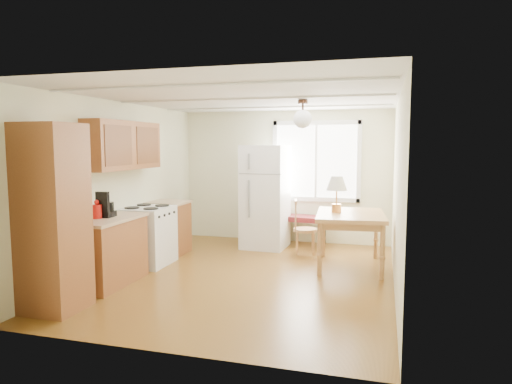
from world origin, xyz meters
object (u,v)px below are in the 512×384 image
at_px(dining_table, 350,220).
at_px(chair, 300,224).
at_px(bench, 297,219).
at_px(refrigerator, 265,197).

distance_m(dining_table, chair, 1.12).
relative_size(dining_table, chair, 1.55).
relative_size(bench, dining_table, 0.87).
distance_m(refrigerator, dining_table, 1.86).
height_order(refrigerator, bench, refrigerator).
relative_size(refrigerator, dining_table, 1.31).
xyz_separation_m(refrigerator, dining_table, (1.58, -0.96, -0.20)).
bearing_deg(dining_table, refrigerator, 143.78).
height_order(dining_table, chair, chair).
xyz_separation_m(bench, chair, (0.18, -0.68, 0.03)).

